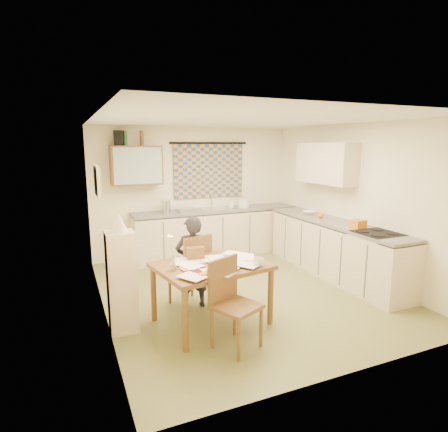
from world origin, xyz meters
name	(u,v)px	position (x,y,z in m)	size (l,w,h in m)	color
floor	(244,292)	(0.00, 0.00, -0.01)	(4.00, 4.50, 0.02)	olive
ceiling	(246,119)	(0.00, 0.00, 2.51)	(4.00, 4.50, 0.02)	white
wall_back	(194,192)	(0.00, 2.26, 1.25)	(4.00, 0.02, 2.50)	#F4EBC1
wall_front	(357,248)	(0.00, -2.26, 1.25)	(4.00, 0.02, 2.50)	#F4EBC1
wall_left	(99,220)	(-2.01, 0.00, 1.25)	(0.02, 4.50, 2.50)	#F4EBC1
wall_right	(354,201)	(2.01, 0.00, 1.25)	(0.02, 4.50, 2.50)	#F4EBC1
window_blind	(209,171)	(0.30, 2.22, 1.65)	(1.45, 0.03, 1.05)	#2F4D79
curtain_rod	(209,143)	(0.30, 2.20, 2.20)	(0.04, 0.04, 1.60)	black
wall_cabinet	(136,165)	(-1.15, 2.08, 1.80)	(0.90, 0.34, 0.70)	brown
wall_cabinet_glass	(138,166)	(-1.15, 1.91, 1.80)	(0.84, 0.02, 0.64)	#99B2A5
upper_cabinet_right	(326,163)	(1.83, 0.55, 1.85)	(0.34, 1.30, 0.70)	beige
framed_print	(97,181)	(-1.97, 0.40, 1.70)	(0.04, 0.50, 0.40)	beige
print_canvas	(99,181)	(-1.95, 0.40, 1.70)	(0.01, 0.42, 0.32)	silver
counter_back	(217,232)	(0.36, 1.95, 0.45)	(3.30, 0.62, 0.92)	beige
counter_right	(334,249)	(1.70, 0.05, 0.45)	(0.62, 2.95, 0.92)	beige
stove	(375,264)	(1.70, -0.84, 0.46)	(0.60, 0.60, 0.93)	white
sink	(216,211)	(0.33, 1.95, 0.88)	(0.55, 0.45, 0.10)	silver
tap	(212,201)	(0.32, 2.13, 1.06)	(0.03, 0.03, 0.28)	silver
dish_rack	(186,210)	(-0.28, 1.95, 0.95)	(0.35, 0.30, 0.06)	silver
kettle	(166,206)	(-0.67, 1.95, 1.04)	(0.18, 0.18, 0.24)	silver
mixing_bowl	(243,203)	(0.94, 1.95, 1.00)	(0.24, 0.24, 0.16)	white
soap_bottle	(231,203)	(0.68, 2.00, 1.01)	(0.09, 0.09, 0.18)	white
bowl	(309,213)	(1.70, 0.80, 0.95)	(0.28, 0.28, 0.06)	white
orange_bag	(358,224)	(1.70, -0.46, 0.98)	(0.22, 0.16, 0.12)	orange
fruit_orange	(321,215)	(1.65, 0.39, 0.97)	(0.10, 0.10, 0.10)	orange
speaker	(119,138)	(-1.43, 2.08, 2.28)	(0.16, 0.20, 0.26)	black
bottle_green	(125,138)	(-1.32, 2.08, 2.28)	(0.07, 0.07, 0.26)	#195926
bottle_brown	(142,138)	(-1.03, 2.08, 2.28)	(0.07, 0.07, 0.26)	brown
dining_table	(212,293)	(-0.81, -0.74, 0.38)	(1.42, 1.17, 0.75)	brown
chair_far	(190,283)	(-0.89, -0.13, 0.31)	(0.57, 0.57, 1.00)	brown
chair_near	(235,321)	(-0.79, -1.37, 0.30)	(0.58, 0.58, 0.97)	brown
person	(192,262)	(-0.88, -0.20, 0.62)	(0.49, 0.35, 1.25)	black
shelf_stand	(122,282)	(-1.84, -0.52, 0.60)	(0.32, 0.30, 1.20)	beige
lampshade	(119,222)	(-1.84, -0.52, 1.31)	(0.20, 0.20, 0.22)	beige
letter_rack	(195,253)	(-0.93, -0.49, 0.83)	(0.22, 0.10, 0.16)	brown
mug	(258,262)	(-0.33, -1.03, 0.80)	(0.14, 0.14, 0.10)	white
magazine	(187,275)	(-1.22, -1.04, 0.76)	(0.21, 0.27, 0.02)	maroon
book	(183,271)	(-1.21, -0.89, 0.76)	(0.23, 0.29, 0.02)	orange
orange_box	(204,275)	(-1.04, -1.11, 0.77)	(0.12, 0.08, 0.04)	orange
eyeglasses	(238,269)	(-0.60, -1.04, 0.76)	(0.13, 0.04, 0.02)	black
candle_holder	(174,263)	(-1.29, -0.78, 0.84)	(0.06, 0.06, 0.18)	silver
candle	(172,246)	(-1.31, -0.78, 1.04)	(0.02, 0.02, 0.22)	white
candle_flame	(169,236)	(-1.34, -0.79, 1.16)	(0.02, 0.02, 0.02)	#FFCC66
papers	(217,263)	(-0.75, -0.77, 0.77)	(1.18, 1.04, 0.03)	white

